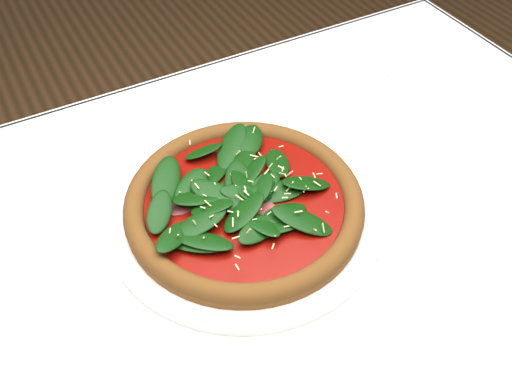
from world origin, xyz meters
TOP-DOWN VIEW (x-y plane):
  - dining_table at (0.00, 0.00)m, footprint 1.21×0.81m
  - plate at (-0.00, 0.05)m, footprint 0.36×0.36m
  - pizza at (-0.00, 0.05)m, footprint 0.39×0.39m
  - saucer_far at (0.31, 0.27)m, footprint 0.15×0.15m

SIDE VIEW (x-z plane):
  - dining_table at x=0.00m, z-range 0.27..1.02m
  - saucer_far at x=0.31m, z-range 0.75..0.76m
  - plate at x=0.00m, z-range 0.75..0.77m
  - pizza at x=0.00m, z-range 0.76..0.80m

